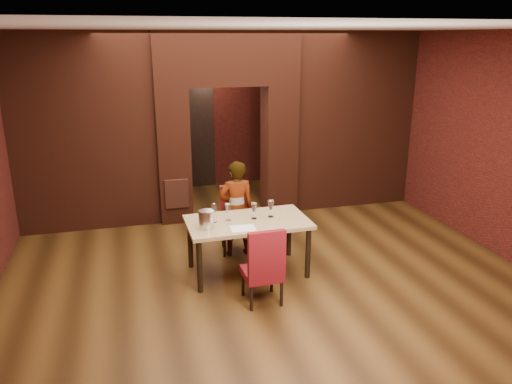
# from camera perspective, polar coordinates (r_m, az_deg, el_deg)

# --- Properties ---
(floor) EXTENTS (8.00, 8.00, 0.00)m
(floor) POSITION_cam_1_polar(r_m,az_deg,el_deg) (7.35, 0.15, -7.63)
(floor) COLOR #4A2E12
(floor) RESTS_ON ground
(ceiling) EXTENTS (7.00, 8.00, 0.04)m
(ceiling) POSITION_cam_1_polar(r_m,az_deg,el_deg) (6.65, 0.18, 18.19)
(ceiling) COLOR silver
(ceiling) RESTS_ON ground
(wall_back) EXTENTS (7.00, 0.04, 3.20)m
(wall_back) POSITION_cam_1_polar(r_m,az_deg,el_deg) (10.67, -5.57, 9.22)
(wall_back) COLOR maroon
(wall_back) RESTS_ON ground
(wall_front) EXTENTS (7.00, 0.04, 3.20)m
(wall_front) POSITION_cam_1_polar(r_m,az_deg,el_deg) (3.35, 18.80, -10.49)
(wall_front) COLOR maroon
(wall_front) RESTS_ON ground
(wall_right) EXTENTS (0.04, 8.00, 3.20)m
(wall_right) POSITION_cam_1_polar(r_m,az_deg,el_deg) (8.43, 23.90, 5.61)
(wall_right) COLOR maroon
(wall_right) RESTS_ON ground
(pillar_left) EXTENTS (0.55, 0.55, 2.30)m
(pillar_left) POSITION_cam_1_polar(r_m,az_deg,el_deg) (8.68, -9.43, 4.14)
(pillar_left) COLOR maroon
(pillar_left) RESTS_ON ground
(pillar_right) EXTENTS (0.55, 0.55, 2.30)m
(pillar_right) POSITION_cam_1_polar(r_m,az_deg,el_deg) (9.06, 2.64, 4.91)
(pillar_right) COLOR maroon
(pillar_right) RESTS_ON ground
(lintel) EXTENTS (2.45, 0.55, 0.90)m
(lintel) POSITION_cam_1_polar(r_m,az_deg,el_deg) (8.61, -3.46, 15.00)
(lintel) COLOR maroon
(lintel) RESTS_ON ground
(wing_wall_left) EXTENTS (2.28, 0.35, 3.20)m
(wing_wall_left) POSITION_cam_1_polar(r_m,az_deg,el_deg) (8.57, -19.06, 6.33)
(wing_wall_left) COLOR maroon
(wing_wall_left) RESTS_ON ground
(wing_wall_right) EXTENTS (2.28, 0.35, 3.20)m
(wing_wall_right) POSITION_cam_1_polar(r_m,az_deg,el_deg) (9.49, 10.91, 7.97)
(wing_wall_right) COLOR maroon
(wing_wall_right) RESTS_ON ground
(vent_panel) EXTENTS (0.40, 0.03, 0.50)m
(vent_panel) POSITION_cam_1_polar(r_m,az_deg,el_deg) (8.56, -9.02, -0.21)
(vent_panel) COLOR #99452C
(vent_panel) RESTS_ON ground
(rear_door) EXTENTS (0.90, 0.08, 2.10)m
(rear_door) POSITION_cam_1_polar(r_m,az_deg,el_deg) (10.65, -7.56, 6.13)
(rear_door) COLOR black
(rear_door) RESTS_ON ground
(rear_door_frame) EXTENTS (1.02, 0.04, 2.22)m
(rear_door_frame) POSITION_cam_1_polar(r_m,az_deg,el_deg) (10.61, -7.53, 6.09)
(rear_door_frame) COLOR black
(rear_door_frame) RESTS_ON ground
(dining_table) EXTENTS (1.63, 0.94, 0.76)m
(dining_table) POSITION_cam_1_polar(r_m,az_deg,el_deg) (6.81, -0.94, -6.24)
(dining_table) COLOR tan
(dining_table) RESTS_ON ground
(chair_far) EXTENTS (0.50, 0.50, 0.98)m
(chair_far) POSITION_cam_1_polar(r_m,az_deg,el_deg) (7.42, -2.31, -3.28)
(chair_far) COLOR maroon
(chair_far) RESTS_ON ground
(chair_near) EXTENTS (0.46, 0.46, 0.99)m
(chair_near) POSITION_cam_1_polar(r_m,az_deg,el_deg) (6.05, 0.69, -8.23)
(chair_near) COLOR maroon
(chair_near) RESTS_ON ground
(person_seated) EXTENTS (0.53, 0.35, 1.42)m
(person_seated) POSITION_cam_1_polar(r_m,az_deg,el_deg) (7.25, -2.26, -1.91)
(person_seated) COLOR white
(person_seated) RESTS_ON ground
(wine_glass_a) EXTENTS (0.09, 0.09, 0.23)m
(wine_glass_a) POSITION_cam_1_polar(r_m,az_deg,el_deg) (6.63, -3.23, -2.32)
(wine_glass_a) COLOR white
(wine_glass_a) RESTS_ON dining_table
(wine_glass_b) EXTENTS (0.09, 0.09, 0.22)m
(wine_glass_b) POSITION_cam_1_polar(r_m,az_deg,el_deg) (6.69, -0.23, -2.18)
(wine_glass_b) COLOR white
(wine_glass_b) RESTS_ON dining_table
(wine_glass_c) EXTENTS (0.09, 0.09, 0.23)m
(wine_glass_c) POSITION_cam_1_polar(r_m,az_deg,el_deg) (6.75, 1.70, -1.94)
(wine_glass_c) COLOR white
(wine_glass_c) RESTS_ON dining_table
(tasting_sheet) EXTENTS (0.33, 0.25, 0.00)m
(tasting_sheet) POSITION_cam_1_polar(r_m,az_deg,el_deg) (6.39, -1.50, -4.17)
(tasting_sheet) COLOR white
(tasting_sheet) RESTS_ON dining_table
(wine_bucket) EXTENTS (0.20, 0.20, 0.24)m
(wine_bucket) POSITION_cam_1_polar(r_m,az_deg,el_deg) (6.39, -5.71, -3.13)
(wine_bucket) COLOR silver
(wine_bucket) RESTS_ON dining_table
(water_bottle) EXTENTS (0.06, 0.06, 0.26)m
(water_bottle) POSITION_cam_1_polar(r_m,az_deg,el_deg) (6.58, -4.82, -2.38)
(water_bottle) COLOR white
(water_bottle) RESTS_ON dining_table
(potted_plant) EXTENTS (0.46, 0.41, 0.47)m
(potted_plant) POSITION_cam_1_polar(r_m,az_deg,el_deg) (7.84, 1.44, -4.09)
(potted_plant) COLOR #2C681F
(potted_plant) RESTS_ON ground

